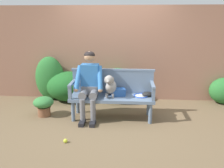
{
  "coord_description": "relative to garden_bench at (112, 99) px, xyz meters",
  "views": [
    {
      "loc": [
        0.31,
        -4.37,
        1.91
      ],
      "look_at": [
        0.0,
        0.0,
        0.7
      ],
      "focal_mm": 37.72,
      "sensor_mm": 36.0,
      "label": 1
    }
  ],
  "objects": [
    {
      "name": "bench_backrest",
      "position": [
        0.0,
        0.24,
        0.31
      ],
      "size": [
        1.67,
        0.06,
        0.5
      ],
      "color": "slate",
      "rests_on": "garden_bench"
    },
    {
      "name": "tennis_racket",
      "position": [
        0.58,
        0.09,
        0.07
      ],
      "size": [
        0.37,
        0.58,
        0.03
      ],
      "color": "blue",
      "rests_on": "garden_bench"
    },
    {
      "name": "tennis_ball",
      "position": [
        -0.67,
        -1.04,
        -0.36
      ],
      "size": [
        0.07,
        0.07,
        0.07
      ],
      "primitive_type": "sphere",
      "color": "#CCDB33",
      "rests_on": "ground"
    },
    {
      "name": "sports_bag",
      "position": [
        0.11,
        0.07,
        0.13
      ],
      "size": [
        0.31,
        0.25,
        0.14
      ],
      "primitive_type": "cube",
      "rotation": [
        0.0,
        0.0,
        0.2
      ],
      "color": "#2856A3",
      "rests_on": "garden_bench"
    },
    {
      "name": "bench_armrest_right_end",
      "position": [
        0.78,
        -0.09,
        0.26
      ],
      "size": [
        0.06,
        0.54,
        0.28
      ],
      "color": "slate",
      "rests_on": "garden_bench"
    },
    {
      "name": "hedge_bush_far_right",
      "position": [
        -1.58,
        1.04,
        0.14
      ],
      "size": [
        0.71,
        0.46,
        1.06
      ],
      "primitive_type": "ellipsoid",
      "color": "#286B2D",
      "rests_on": "ground"
    },
    {
      "name": "baseball_glove",
      "position": [
        0.69,
        0.05,
        0.1
      ],
      "size": [
        0.25,
        0.21,
        0.09
      ],
      "primitive_type": "ellipsoid",
      "rotation": [
        0.0,
        0.0,
        0.2
      ],
      "color": "black",
      "rests_on": "garden_bench"
    },
    {
      "name": "potted_plant",
      "position": [
        -1.39,
        0.01,
        -0.15
      ],
      "size": [
        0.41,
        0.41,
        0.4
      ],
      "color": "brown",
      "rests_on": "ground"
    },
    {
      "name": "garden_bench",
      "position": [
        0.0,
        0.0,
        0.0
      ],
      "size": [
        1.63,
        0.54,
        0.45
      ],
      "color": "slate",
      "rests_on": "ground"
    },
    {
      "name": "hedge_bush_mid_right",
      "position": [
        0.06,
        1.02,
        0.01
      ],
      "size": [
        0.8,
        0.76,
        0.81
      ],
      "primitive_type": "ellipsoid",
      "color": "#1E5B23",
      "rests_on": "ground"
    },
    {
      "name": "person_seated",
      "position": [
        -0.44,
        -0.02,
        0.33
      ],
      "size": [
        0.56,
        0.67,
        1.32
      ],
      "color": "black",
      "rests_on": "ground"
    },
    {
      "name": "hedge_bush_mid_left",
      "position": [
        -1.13,
        0.97,
        -0.04
      ],
      "size": [
        1.02,
        0.84,
        0.72
      ],
      "primitive_type": "ellipsoid",
      "color": "#1E5B23",
      "rests_on": "ground"
    },
    {
      "name": "brick_garden_fence",
      "position": [
        0.0,
        1.36,
        0.72
      ],
      "size": [
        8.0,
        0.3,
        2.23
      ],
      "primitive_type": "cube",
      "color": "#936651",
      "rests_on": "ground"
    },
    {
      "name": "dog_on_bench",
      "position": [
        -0.03,
        -0.04,
        0.29
      ],
      "size": [
        0.26,
        0.46,
        0.46
      ],
      "color": "gray",
      "rests_on": "garden_bench"
    },
    {
      "name": "ground_plane",
      "position": [
        0.0,
        0.0,
        -0.39
      ],
      "size": [
        40.0,
        40.0,
        0.0
      ],
      "primitive_type": "plane",
      "color": "brown"
    },
    {
      "name": "bench_armrest_left_end",
      "position": [
        -0.78,
        -0.09,
        0.26
      ],
      "size": [
        0.06,
        0.54,
        0.28
      ],
      "color": "slate",
      "rests_on": "garden_bench"
    }
  ]
}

